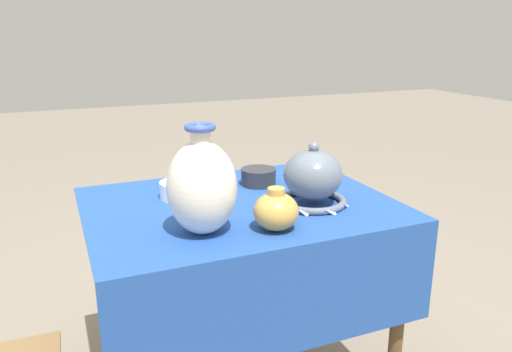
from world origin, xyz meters
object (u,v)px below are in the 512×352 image
object	(u,v)px
mosaic_tile_box	(193,175)
pot_squat_porcelain	(180,190)
vase_dome_bell	(313,179)
jar_round_ochre	(276,211)
pot_squat_charcoal	(259,177)
vase_tall_bulbous	(202,186)

from	to	relation	value
mosaic_tile_box	pot_squat_porcelain	distance (m)	0.14
vase_dome_bell	mosaic_tile_box	xyz separation A→B (m)	(-0.29, 0.34, -0.05)
jar_round_ochre	pot_squat_porcelain	bearing A→B (deg)	115.69
mosaic_tile_box	jar_round_ochre	xyz separation A→B (m)	(0.10, -0.48, 0.02)
mosaic_tile_box	pot_squat_charcoal	world-z (taller)	mosaic_tile_box
vase_tall_bulbous	pot_squat_porcelain	bearing A→B (deg)	87.31
vase_tall_bulbous	jar_round_ochre	bearing A→B (deg)	-16.54
vase_dome_bell	mosaic_tile_box	distance (m)	0.45
vase_tall_bulbous	mosaic_tile_box	xyz separation A→B (m)	(0.09, 0.43, -0.09)
vase_tall_bulbous	jar_round_ochre	size ratio (longest dim) A/B	2.37
vase_dome_bell	pot_squat_charcoal	bearing A→B (deg)	106.38
vase_tall_bulbous	mosaic_tile_box	bearing A→B (deg)	77.59
pot_squat_porcelain	pot_squat_charcoal	bearing A→B (deg)	6.00
vase_tall_bulbous	pot_squat_charcoal	bearing A→B (deg)	47.90
vase_dome_bell	pot_squat_porcelain	xyz separation A→B (m)	(-0.37, 0.22, -0.06)
vase_tall_bulbous	mosaic_tile_box	size ratio (longest dim) A/B	2.39
mosaic_tile_box	pot_squat_porcelain	xyz separation A→B (m)	(-0.08, -0.12, -0.01)
pot_squat_charcoal	mosaic_tile_box	bearing A→B (deg)	157.40
pot_squat_charcoal	vase_dome_bell	bearing A→B (deg)	-73.62
mosaic_tile_box	pot_squat_charcoal	size ratio (longest dim) A/B	1.01
vase_dome_bell	mosaic_tile_box	size ratio (longest dim) A/B	1.81
mosaic_tile_box	vase_tall_bulbous	bearing A→B (deg)	-110.75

